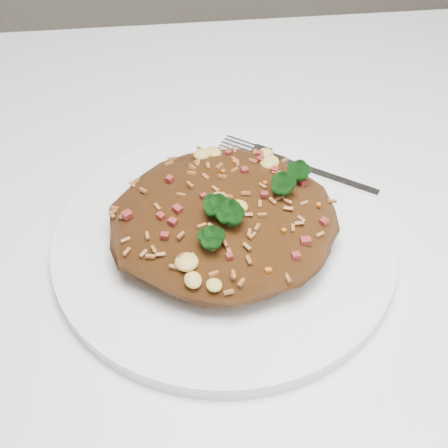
{
  "coord_description": "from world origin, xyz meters",
  "views": [
    {
      "loc": [
        0.05,
        -0.36,
        1.16
      ],
      "look_at": [
        0.09,
        0.0,
        0.78
      ],
      "focal_mm": 50.0,
      "sensor_mm": 36.0,
      "label": 1
    }
  ],
  "objects_px": {
    "dining_table": "(128,318)",
    "fried_rice": "(225,213)",
    "fork": "(305,169)",
    "plate": "(224,242)"
  },
  "relations": [
    {
      "from": "fried_rice",
      "to": "dining_table",
      "type": "bearing_deg",
      "value": -179.39
    },
    {
      "from": "fork",
      "to": "plate",
      "type": "bearing_deg",
      "value": -103.38
    },
    {
      "from": "fried_rice",
      "to": "fork",
      "type": "relative_size",
      "value": 1.35
    },
    {
      "from": "dining_table",
      "to": "plate",
      "type": "relative_size",
      "value": 4.08
    },
    {
      "from": "dining_table",
      "to": "fried_rice",
      "type": "bearing_deg",
      "value": 0.61
    },
    {
      "from": "plate",
      "to": "fried_rice",
      "type": "height_order",
      "value": "fried_rice"
    },
    {
      "from": "dining_table",
      "to": "fried_rice",
      "type": "distance_m",
      "value": 0.16
    },
    {
      "from": "fried_rice",
      "to": "fork",
      "type": "distance_m",
      "value": 0.12
    },
    {
      "from": "fork",
      "to": "dining_table",
      "type": "bearing_deg",
      "value": -121.66
    },
    {
      "from": "dining_table",
      "to": "fried_rice",
      "type": "height_order",
      "value": "fried_rice"
    }
  ]
}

